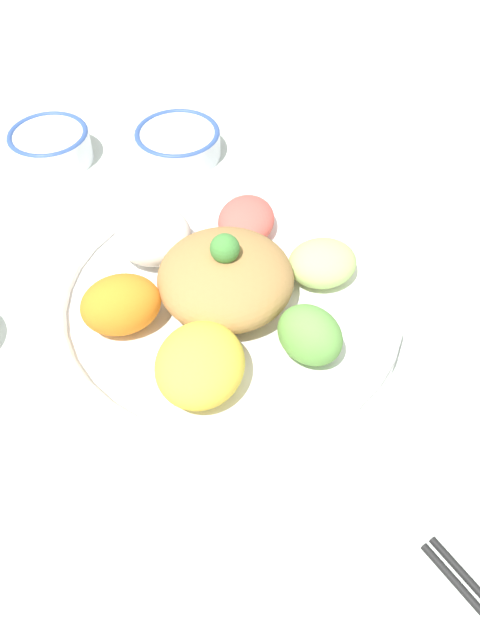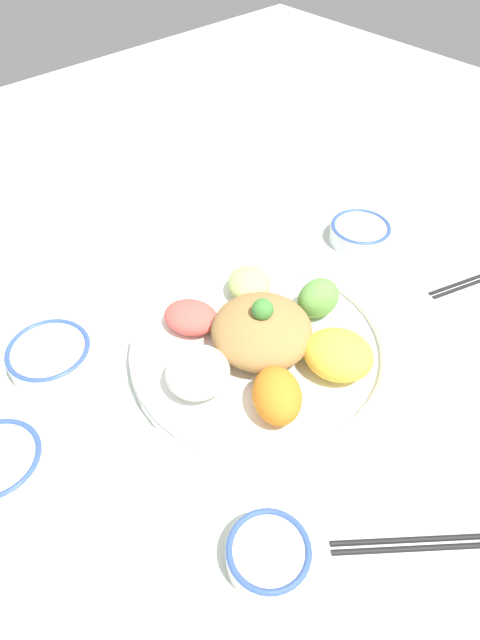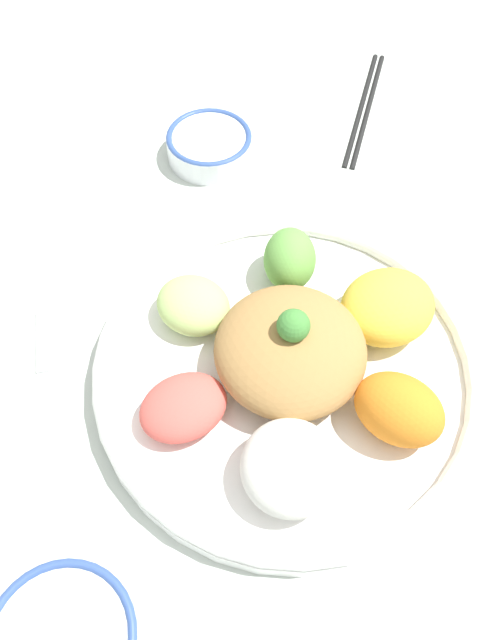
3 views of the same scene
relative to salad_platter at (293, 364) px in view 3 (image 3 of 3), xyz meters
name	(u,v)px [view 3 (image 3 of 3)]	position (x,y,z in m)	size (l,w,h in m)	color
ground_plane	(305,344)	(-0.02, -0.04, -0.03)	(2.40, 2.40, 0.00)	silver
salad_platter	(293,364)	(0.00, 0.00, 0.00)	(0.39, 0.39, 0.11)	white
sauce_bowl_red	(209,144)	(0.08, -0.33, -0.01)	(0.11, 0.11, 0.04)	white
chopsticks_pair_far	(365,107)	(-0.13, -0.42, -0.03)	(0.09, 0.24, 0.01)	black
serving_spoon_extra	(41,309)	(0.27, -0.09, -0.03)	(0.05, 0.12, 0.01)	silver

